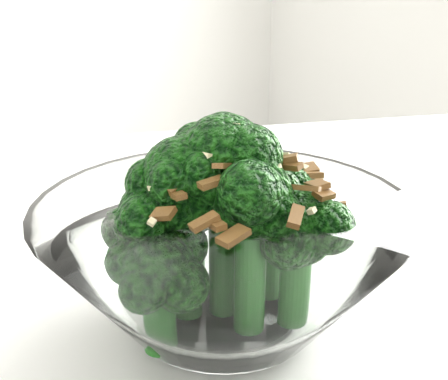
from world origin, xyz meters
TOP-DOWN VIEW (x-y plane):
  - table at (0.13, -0.09)m, footprint 1.42×1.20m
  - broccoli_dish at (0.12, -0.19)m, footprint 0.25×0.25m

SIDE VIEW (x-z plane):
  - table at x=0.13m, z-range 0.31..1.06m
  - broccoli_dish at x=0.12m, z-range 0.73..0.89m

